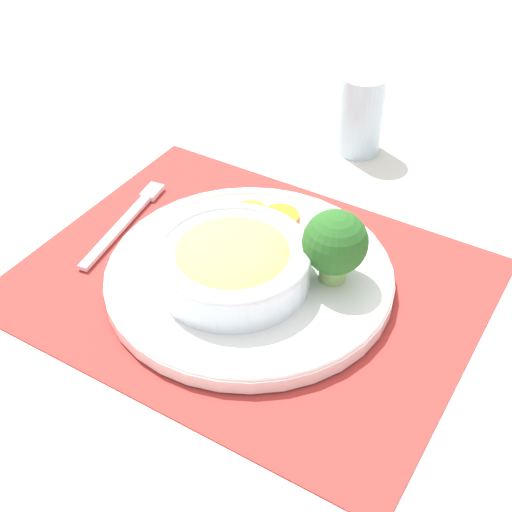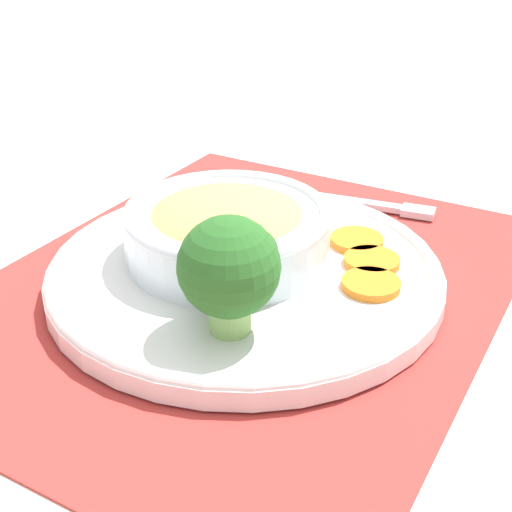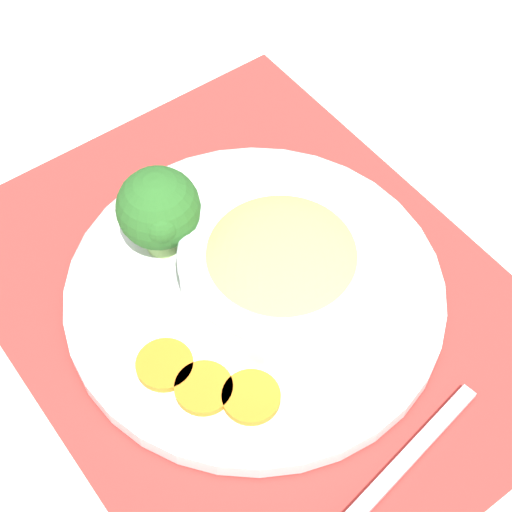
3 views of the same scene
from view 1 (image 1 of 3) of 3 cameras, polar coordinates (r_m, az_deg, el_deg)
The scene contains 10 objects.
ground_plane at distance 0.81m, azimuth -0.53°, elevation -2.28°, with size 4.00×4.00×0.00m, color beige.
placemat at distance 0.81m, azimuth -0.53°, elevation -2.17°, with size 0.51×0.41×0.00m.
plate at distance 0.80m, azimuth -0.54°, elevation -1.46°, with size 0.32×0.32×0.02m.
bowl at distance 0.77m, azimuth -1.88°, elevation -0.40°, with size 0.17×0.17×0.05m.
broccoli_floret at distance 0.76m, azimuth 6.32°, elevation 1.06°, with size 0.07×0.07×0.09m.
carrot_slice_near at distance 0.87m, azimuth 1.96°, elevation 3.18°, with size 0.05×0.05×0.01m.
carrot_slice_middle at distance 0.87m, azimuth -0.48°, elevation 3.45°, with size 0.05×0.05×0.01m.
carrot_slice_far at distance 0.87m, azimuth -2.93°, elevation 3.18°, with size 0.05×0.05×0.01m.
water_glass at distance 1.03m, azimuth 8.35°, elevation 10.86°, with size 0.06×0.06×0.12m.
fork at distance 0.91m, azimuth -9.99°, elevation 3.22°, with size 0.05×0.18×0.01m.
Camera 1 is at (0.33, -0.50, 0.54)m, focal length 50.00 mm.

